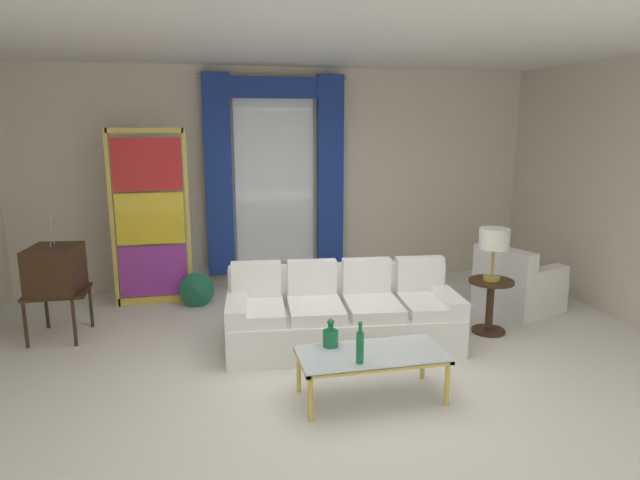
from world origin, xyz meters
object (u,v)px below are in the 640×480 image
(armchair_white, at_px, (516,287))
(couch_white_long, at_px, (342,316))
(peacock_figurine, at_px, (197,291))
(stained_glass_divider, at_px, (151,222))
(bottle_blue_decanter, at_px, (331,337))
(bottle_crystal_tall, at_px, (360,346))
(table_lamp_brass, at_px, (494,241))
(vintage_tv, at_px, (55,271))
(round_side_table, at_px, (490,301))
(coffee_table, at_px, (372,357))

(armchair_white, bearing_deg, couch_white_long, -166.26)
(armchair_white, distance_m, peacock_figurine, 3.94)
(stained_glass_divider, bearing_deg, bottle_blue_decanter, -59.54)
(bottle_crystal_tall, height_order, armchair_white, armchair_white)
(bottle_blue_decanter, bearing_deg, couch_white_long, 69.99)
(couch_white_long, distance_m, table_lamp_brass, 1.81)
(armchair_white, bearing_deg, peacock_figurine, 166.90)
(vintage_tv, xyz_separation_m, peacock_figurine, (1.44, 0.63, -0.51))
(vintage_tv, relative_size, peacock_figurine, 2.24)
(peacock_figurine, distance_m, round_side_table, 3.48)
(table_lamp_brass, bearing_deg, stained_glass_divider, 153.51)
(armchair_white, height_order, round_side_table, armchair_white)
(vintage_tv, distance_m, round_side_table, 4.67)
(peacock_figurine, bearing_deg, couch_white_long, -45.22)
(coffee_table, relative_size, armchair_white, 1.16)
(vintage_tv, relative_size, armchair_white, 1.29)
(bottle_blue_decanter, xyz_separation_m, vintage_tv, (-2.54, 1.83, 0.23))
(vintage_tv, relative_size, table_lamp_brass, 2.36)
(bottle_blue_decanter, distance_m, vintage_tv, 3.14)
(coffee_table, bearing_deg, couch_white_long, 87.05)
(table_lamp_brass, bearing_deg, vintage_tv, 169.01)
(couch_white_long, relative_size, stained_glass_divider, 1.10)
(bottle_blue_decanter, bearing_deg, armchair_white, 29.85)
(couch_white_long, height_order, bottle_crystal_tall, couch_white_long)
(couch_white_long, relative_size, bottle_blue_decanter, 9.92)
(coffee_table, height_order, stained_glass_divider, stained_glass_divider)
(bottle_crystal_tall, bearing_deg, couch_white_long, 81.04)
(stained_glass_divider, xyz_separation_m, peacock_figurine, (0.52, -0.30, -0.84))
(coffee_table, xyz_separation_m, peacock_figurine, (-1.40, 2.66, -0.15))
(bottle_blue_decanter, xyz_separation_m, table_lamp_brass, (2.02, 0.94, 0.53))
(bottle_blue_decanter, bearing_deg, peacock_figurine, 114.11)
(bottle_blue_decanter, xyz_separation_m, stained_glass_divider, (-1.62, 2.76, 0.56))
(table_lamp_brass, bearing_deg, coffee_table, -146.42)
(round_side_table, bearing_deg, peacock_figurine, 154.06)
(couch_white_long, bearing_deg, vintage_tv, 163.86)
(couch_white_long, distance_m, bottle_blue_decanter, 1.07)
(couch_white_long, relative_size, bottle_crystal_tall, 6.99)
(bottle_crystal_tall, distance_m, peacock_figurine, 3.12)
(vintage_tv, height_order, round_side_table, vintage_tv)
(bottle_crystal_tall, xyz_separation_m, vintage_tv, (-2.69, 2.20, 0.18))
(couch_white_long, xyz_separation_m, armchair_white, (2.38, 0.58, -0.02))
(round_side_table, bearing_deg, armchair_white, 41.37)
(vintage_tv, bearing_deg, bottle_blue_decanter, -35.73)
(bottle_blue_decanter, relative_size, vintage_tv, 0.18)
(armchair_white, bearing_deg, vintage_tv, 177.19)
(armchair_white, distance_m, round_side_table, 0.95)
(peacock_figurine, bearing_deg, bottle_blue_decanter, -65.89)
(coffee_table, xyz_separation_m, bottle_blue_decanter, (-0.30, 0.20, 0.12))
(couch_white_long, bearing_deg, stained_glass_divider, 138.24)
(bottle_blue_decanter, distance_m, round_side_table, 2.24)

